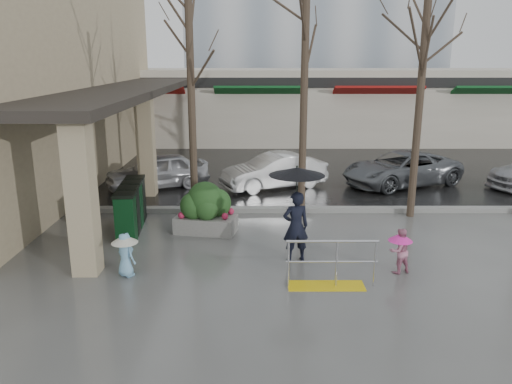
{
  "coord_description": "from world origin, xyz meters",
  "views": [
    {
      "loc": [
        -0.18,
        -10.77,
        4.63
      ],
      "look_at": [
        -0.17,
        1.56,
        1.3
      ],
      "focal_mm": 35.0,
      "sensor_mm": 36.0,
      "label": 1
    }
  ],
  "objects_px": {
    "child_blue": "(125,250)",
    "car_b": "(274,171)",
    "tree_midwest": "(305,35)",
    "woman": "(296,204)",
    "car_a": "(157,171)",
    "handrail": "(330,270)",
    "planter": "(206,208)",
    "tree_mideast": "(424,49)",
    "car_c": "(401,169)",
    "child_pink": "(400,248)",
    "news_boxes": "(131,207)",
    "tree_west": "(190,40)"
  },
  "relations": [
    {
      "from": "car_a",
      "to": "car_c",
      "type": "height_order",
      "value": "same"
    },
    {
      "from": "car_c",
      "to": "tree_midwest",
      "type": "bearing_deg",
      "value": -70.79
    },
    {
      "from": "handrail",
      "to": "car_b",
      "type": "height_order",
      "value": "car_b"
    },
    {
      "from": "woman",
      "to": "child_pink",
      "type": "distance_m",
      "value": 2.48
    },
    {
      "from": "news_boxes",
      "to": "car_a",
      "type": "height_order",
      "value": "news_boxes"
    },
    {
      "from": "tree_mideast",
      "to": "planter",
      "type": "height_order",
      "value": "tree_mideast"
    },
    {
      "from": "tree_mideast",
      "to": "news_boxes",
      "type": "distance_m",
      "value": 9.21
    },
    {
      "from": "car_a",
      "to": "car_b",
      "type": "xyz_separation_m",
      "value": [
        4.26,
        -0.04,
        0.0
      ]
    },
    {
      "from": "car_b",
      "to": "car_c",
      "type": "relative_size",
      "value": 0.84
    },
    {
      "from": "child_blue",
      "to": "car_b",
      "type": "xyz_separation_m",
      "value": [
        3.5,
        7.63,
        0.03
      ]
    },
    {
      "from": "car_a",
      "to": "woman",
      "type": "bearing_deg",
      "value": 10.51
    },
    {
      "from": "tree_midwest",
      "to": "child_pink",
      "type": "height_order",
      "value": "tree_midwest"
    },
    {
      "from": "tree_midwest",
      "to": "planter",
      "type": "xyz_separation_m",
      "value": [
        -2.73,
        -1.44,
        -4.56
      ]
    },
    {
      "from": "handrail",
      "to": "car_a",
      "type": "relative_size",
      "value": 0.51
    },
    {
      "from": "tree_midwest",
      "to": "woman",
      "type": "bearing_deg",
      "value": -97.4
    },
    {
      "from": "tree_midwest",
      "to": "car_a",
      "type": "xyz_separation_m",
      "value": [
        -4.96,
        3.38,
        -4.6
      ]
    },
    {
      "from": "tree_mideast",
      "to": "car_c",
      "type": "xyz_separation_m",
      "value": [
        0.76,
        3.77,
        -4.23
      ]
    },
    {
      "from": "news_boxes",
      "to": "car_a",
      "type": "relative_size",
      "value": 0.64
    },
    {
      "from": "car_c",
      "to": "news_boxes",
      "type": "bearing_deg",
      "value": -84.03
    },
    {
      "from": "child_blue",
      "to": "handrail",
      "type": "bearing_deg",
      "value": -148.82
    },
    {
      "from": "tree_midwest",
      "to": "handrail",
      "type": "bearing_deg",
      "value": -88.09
    },
    {
      "from": "tree_mideast",
      "to": "planter",
      "type": "bearing_deg",
      "value": -166.58
    },
    {
      "from": "woman",
      "to": "car_c",
      "type": "xyz_separation_m",
      "value": [
        4.51,
        7.2,
        -0.76
      ]
    },
    {
      "from": "child_pink",
      "to": "car_c",
      "type": "distance_m",
      "value": 8.2
    },
    {
      "from": "woman",
      "to": "child_pink",
      "type": "height_order",
      "value": "woman"
    },
    {
      "from": "tree_west",
      "to": "child_blue",
      "type": "xyz_separation_m",
      "value": [
        -1.0,
        -4.28,
        -4.48
      ]
    },
    {
      "from": "woman",
      "to": "car_a",
      "type": "bearing_deg",
      "value": -67.62
    },
    {
      "from": "tree_mideast",
      "to": "news_boxes",
      "type": "height_order",
      "value": "tree_mideast"
    },
    {
      "from": "tree_midwest",
      "to": "child_blue",
      "type": "relative_size",
      "value": 7.01
    },
    {
      "from": "tree_west",
      "to": "child_blue",
      "type": "distance_m",
      "value": 6.28
    },
    {
      "from": "handrail",
      "to": "car_c",
      "type": "relative_size",
      "value": 0.42
    },
    {
      "from": "tree_midwest",
      "to": "tree_mideast",
      "type": "distance_m",
      "value": 3.32
    },
    {
      "from": "child_pink",
      "to": "car_b",
      "type": "xyz_separation_m",
      "value": [
        -2.5,
        7.45,
        0.05
      ]
    },
    {
      "from": "handrail",
      "to": "tree_west",
      "type": "distance_m",
      "value": 7.52
    },
    {
      "from": "child_blue",
      "to": "car_a",
      "type": "bearing_deg",
      "value": -46.36
    },
    {
      "from": "woman",
      "to": "planter",
      "type": "bearing_deg",
      "value": -52.2
    },
    {
      "from": "planter",
      "to": "woman",
      "type": "bearing_deg",
      "value": -41.0
    },
    {
      "from": "child_pink",
      "to": "car_a",
      "type": "distance_m",
      "value": 10.09
    },
    {
      "from": "planter",
      "to": "news_boxes",
      "type": "height_order",
      "value": "planter"
    },
    {
      "from": "tree_west",
      "to": "news_boxes",
      "type": "height_order",
      "value": "tree_west"
    },
    {
      "from": "car_a",
      "to": "tree_mideast",
      "type": "bearing_deg",
      "value": 44.66
    },
    {
      "from": "car_a",
      "to": "news_boxes",
      "type": "bearing_deg",
      "value": -21.0
    },
    {
      "from": "handrail",
      "to": "news_boxes",
      "type": "height_order",
      "value": "news_boxes"
    },
    {
      "from": "tree_mideast",
      "to": "child_pink",
      "type": "bearing_deg",
      "value": -110.07
    },
    {
      "from": "car_a",
      "to": "car_c",
      "type": "distance_m",
      "value": 9.03
    },
    {
      "from": "tree_west",
      "to": "car_c",
      "type": "distance_m",
      "value": 9.32
    },
    {
      "from": "woman",
      "to": "child_blue",
      "type": "bearing_deg",
      "value": 1.69
    },
    {
      "from": "planter",
      "to": "news_boxes",
      "type": "xyz_separation_m",
      "value": [
        -2.07,
        0.17,
        -0.02
      ]
    },
    {
      "from": "planter",
      "to": "car_b",
      "type": "height_order",
      "value": "planter"
    },
    {
      "from": "car_c",
      "to": "child_pink",
      "type": "bearing_deg",
      "value": -39.71
    }
  ]
}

